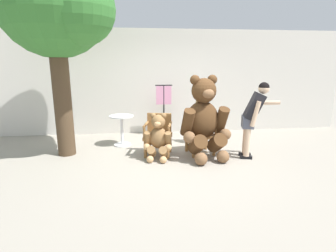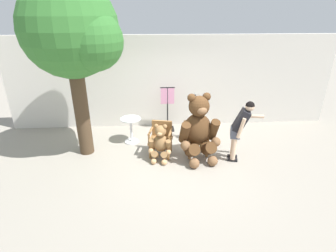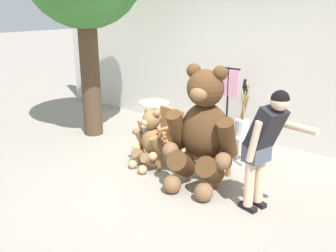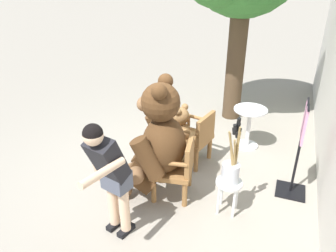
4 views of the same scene
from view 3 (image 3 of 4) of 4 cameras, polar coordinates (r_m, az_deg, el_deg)
ground_plane at (r=5.50m, az=-0.16°, el=-8.07°), size 60.00×60.00×0.00m
back_wall at (r=7.04m, az=12.37°, el=9.31°), size 10.00×0.16×2.80m
wooden_chair_left at (r=5.91m, az=-0.69°, el=-1.32°), size 0.66×0.63×0.86m
wooden_chair_right at (r=5.42m, az=6.56°, el=-3.25°), size 0.64×0.61×0.86m
teddy_bear_large at (r=5.07m, az=5.31°, el=-0.40°), size 1.03×1.02×1.68m
teddy_bear_small at (r=5.71m, az=-2.72°, el=-2.02°), size 0.59×0.59×0.94m
person_visitor at (r=4.47m, az=14.48°, el=-2.20°), size 0.82×0.48×1.54m
white_stool at (r=6.01m, az=11.06°, el=-2.39°), size 0.34×0.34×0.46m
brush_bucket at (r=5.92m, az=11.26°, el=0.44°), size 0.22×0.22×0.89m
round_side_table at (r=6.93m, az=-2.07°, el=1.49°), size 0.56×0.56×0.72m
clothing_display_stand at (r=6.88m, az=9.03°, el=3.51°), size 0.44×0.40×1.36m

